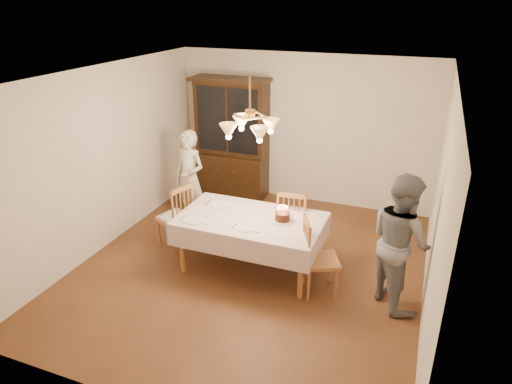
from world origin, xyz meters
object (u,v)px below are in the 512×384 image
at_px(elderly_woman, 190,178).
at_px(chair_far_side, 293,225).
at_px(dining_table, 251,223).
at_px(birthday_cake, 282,217).
at_px(china_hutch, 232,140).

bearing_deg(elderly_woman, chair_far_side, 3.95).
distance_m(dining_table, birthday_cake, 0.44).
height_order(china_hutch, elderly_woman, china_hutch).
bearing_deg(dining_table, birthday_cake, 9.63).
distance_m(dining_table, elderly_woman, 1.72).
distance_m(china_hutch, chair_far_side, 2.43).
relative_size(chair_far_side, elderly_woman, 0.65).
height_order(dining_table, chair_far_side, chair_far_side).
distance_m(china_hutch, birthday_cake, 2.77).
bearing_deg(elderly_woman, china_hutch, 97.56).
bearing_deg(china_hutch, birthday_cake, -52.42).
relative_size(china_hutch, elderly_woman, 1.40).
bearing_deg(dining_table, chair_far_side, 55.57).
distance_m(dining_table, chair_far_side, 0.77).
distance_m(chair_far_side, elderly_woman, 1.91).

